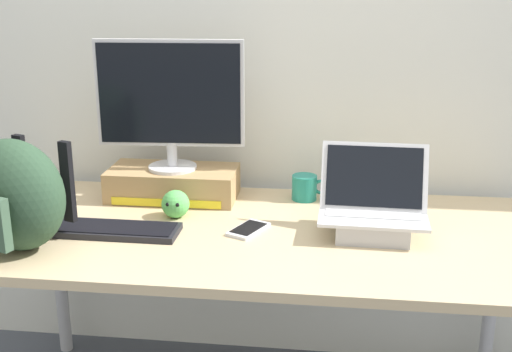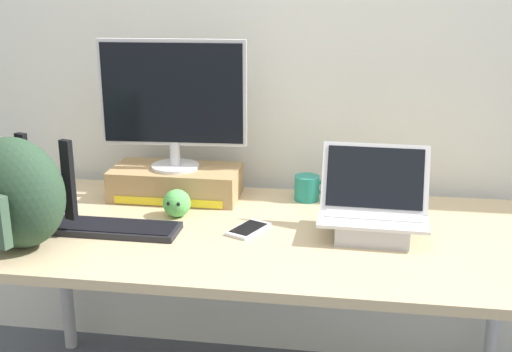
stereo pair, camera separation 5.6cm
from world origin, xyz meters
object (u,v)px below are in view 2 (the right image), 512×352
at_px(desktop_monitor, 173,100).
at_px(external_keyboard, 109,228).
at_px(plush_toy, 177,203).
at_px(coffee_mug, 308,188).
at_px(open_laptop, 373,217).
at_px(toner_box_yellow, 176,183).
at_px(cell_phone, 248,229).
at_px(messenger_backpack, 15,193).

relative_size(desktop_monitor, external_keyboard, 1.16).
relative_size(desktop_monitor, plush_toy, 5.52).
xyz_separation_m(external_keyboard, coffee_mug, (0.60, 0.39, 0.03)).
bearing_deg(plush_toy, open_laptop, -5.79).
height_order(coffee_mug, plush_toy, plush_toy).
height_order(toner_box_yellow, cell_phone, toner_box_yellow).
relative_size(messenger_backpack, cell_phone, 2.28).
bearing_deg(toner_box_yellow, open_laptop, -20.30).
bearing_deg(external_keyboard, cell_phone, 9.59).
bearing_deg(cell_phone, external_keyboard, -145.95).
xyz_separation_m(toner_box_yellow, desktop_monitor, (0.00, -0.00, 0.30)).
height_order(toner_box_yellow, desktop_monitor, desktop_monitor).
xyz_separation_m(desktop_monitor, plush_toy, (0.06, -0.19, -0.31)).
bearing_deg(desktop_monitor, cell_phone, -45.73).
bearing_deg(messenger_backpack, coffee_mug, 52.40).
distance_m(open_laptop, cell_phone, 0.39).
distance_m(desktop_monitor, open_laptop, 0.80).
bearing_deg(messenger_backpack, desktop_monitor, 74.38).
height_order(desktop_monitor, open_laptop, desktop_monitor).
height_order(external_keyboard, coffee_mug, coffee_mug).
xyz_separation_m(open_laptop, external_keyboard, (-0.82, -0.10, -0.05)).
xyz_separation_m(external_keyboard, plush_toy, (0.18, 0.16, 0.04)).
height_order(messenger_backpack, cell_phone, messenger_backpack).
distance_m(external_keyboard, coffee_mug, 0.72).
bearing_deg(plush_toy, cell_phone, -19.34).
bearing_deg(open_laptop, messenger_backpack, -165.25).
relative_size(toner_box_yellow, plush_toy, 4.88).
xyz_separation_m(messenger_backpack, plush_toy, (0.40, 0.31, -0.12)).
distance_m(messenger_backpack, plush_toy, 0.52).
relative_size(coffee_mug, cell_phone, 0.78).
distance_m(desktop_monitor, external_keyboard, 0.51).
bearing_deg(external_keyboard, toner_box_yellow, 71.33).
distance_m(desktop_monitor, cell_phone, 0.55).
xyz_separation_m(desktop_monitor, cell_phone, (0.31, -0.28, -0.35)).
xyz_separation_m(open_laptop, coffee_mug, (-0.23, 0.30, -0.01)).
relative_size(cell_phone, plush_toy, 1.81).
height_order(desktop_monitor, plush_toy, desktop_monitor).
bearing_deg(toner_box_yellow, external_keyboard, -109.06).
relative_size(desktop_monitor, open_laptop, 1.53).
relative_size(messenger_backpack, coffee_mug, 2.94).
bearing_deg(toner_box_yellow, cell_phone, -42.26).
xyz_separation_m(open_laptop, cell_phone, (-0.39, -0.02, -0.05)).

